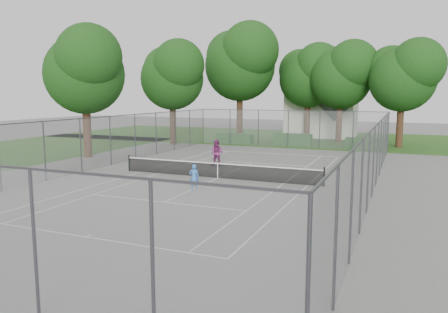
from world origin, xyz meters
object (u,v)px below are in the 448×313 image
at_px(house, 322,104).
at_px(woman_player, 217,153).
at_px(girl_player, 194,177).
at_px(tennis_net, 218,170).

relative_size(house, woman_player, 5.19).
bearing_deg(house, girl_player, -91.56).
bearing_deg(girl_player, tennis_net, -108.62).
distance_m(girl_player, woman_player, 7.87).
xyz_separation_m(tennis_net, woman_player, (-1.81, 4.08, 0.43)).
xyz_separation_m(tennis_net, girl_player, (0.18, -3.54, 0.19)).
bearing_deg(house, tennis_net, -92.10).
distance_m(house, girl_player, 32.58).
bearing_deg(woman_player, girl_player, -79.00).
bearing_deg(tennis_net, woman_player, 113.96).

